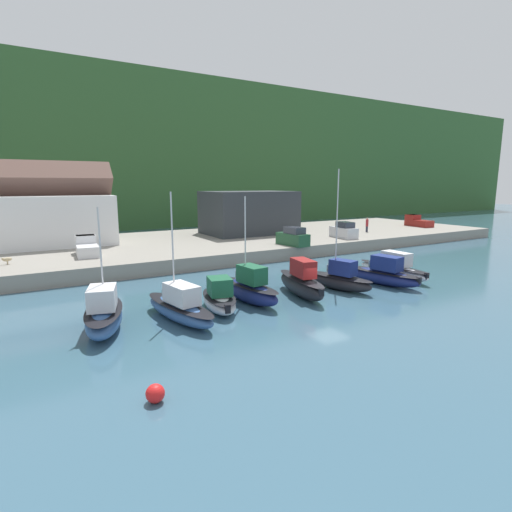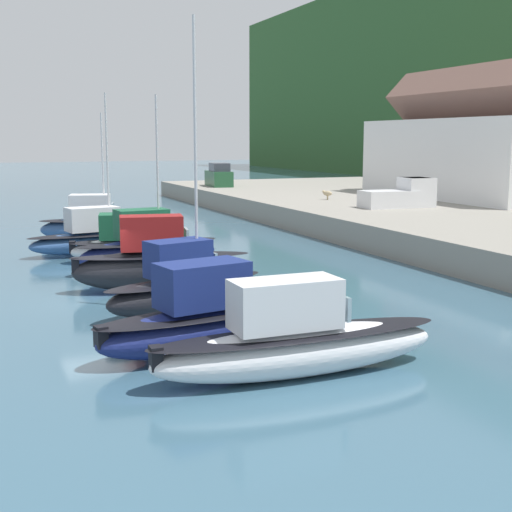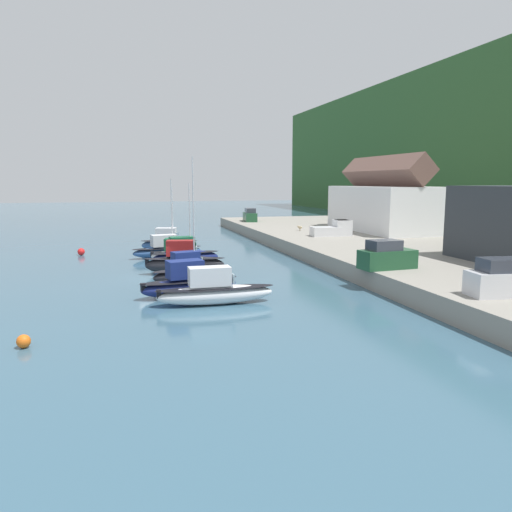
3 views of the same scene
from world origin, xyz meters
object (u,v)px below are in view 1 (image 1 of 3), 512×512
object	(u,v)px
moored_boat_2	(219,298)
moored_boat_6	(383,274)
moored_boat_3	(250,289)
moored_boat_4	(301,282)
moored_boat_7	(393,268)
mooring_buoy_0	(155,393)
moored_boat_1	(180,307)
moored_boat_0	(104,314)
parked_car_0	(344,231)
person_on_quay	(367,225)
pickup_truck_0	(87,247)
parked_car_2	(293,237)
moored_boat_5	(340,279)
pickup_truck_1	(417,221)
dog_on_quay	(7,259)

from	to	relation	value
moored_boat_2	moored_boat_6	bearing A→B (deg)	9.78
moored_boat_3	moored_boat_4	xyz separation A→B (m)	(4.24, -0.60, 0.06)
moored_boat_2	moored_boat_7	size ratio (longest dim) A/B	0.71
moored_boat_3	moored_boat_4	size ratio (longest dim) A/B	1.10
mooring_buoy_0	moored_boat_1	bearing A→B (deg)	64.30
moored_boat_0	moored_boat_1	size ratio (longest dim) A/B	0.90
moored_boat_6	parked_car_0	size ratio (longest dim) A/B	1.65
moored_boat_1	person_on_quay	world-z (taller)	moored_boat_1
pickup_truck_0	person_on_quay	world-z (taller)	person_on_quay
moored_boat_3	moored_boat_4	bearing A→B (deg)	-14.12
mooring_buoy_0	moored_boat_6	bearing A→B (deg)	20.95
moored_boat_3	parked_car_2	xyz separation A→B (m)	(13.51, 13.31, 1.32)
moored_boat_6	pickup_truck_0	bearing A→B (deg)	125.12
moored_boat_0	moored_boat_5	distance (m)	18.32
moored_boat_5	parked_car_0	size ratio (longest dim) A/B	2.22
parked_car_0	pickup_truck_1	distance (m)	21.62
parked_car_0	pickup_truck_0	xyz separation A→B (m)	(-31.63, 3.70, -0.10)
moored_boat_3	moored_boat_7	size ratio (longest dim) A/B	0.99
parked_car_0	pickup_truck_0	size ratio (longest dim) A/B	0.91
parked_car_2	pickup_truck_1	bearing A→B (deg)	7.16
moored_boat_1	moored_boat_5	xyz separation A→B (m)	(13.87, 0.42, 0.06)
moored_boat_1	mooring_buoy_0	distance (m)	9.75
moored_boat_2	pickup_truck_0	size ratio (longest dim) A/B	1.13
moored_boat_6	moored_boat_5	bearing A→B (deg)	161.80
moored_boat_7	parked_car_2	bearing A→B (deg)	97.71
parked_car_0	parked_car_2	xyz separation A→B (m)	(-9.74, -1.89, 0.00)
dog_on_quay	person_on_quay	bearing A→B (deg)	-111.49
moored_boat_7	dog_on_quay	distance (m)	35.07
moored_boat_5	pickup_truck_0	bearing A→B (deg)	115.47
moored_boat_7	moored_boat_6	bearing A→B (deg)	-154.73
moored_boat_4	moored_boat_7	xyz separation A→B (m)	(11.01, 0.57, -0.20)
moored_boat_4	moored_boat_5	bearing A→B (deg)	8.77
moored_boat_2	parked_car_2	size ratio (longest dim) A/B	1.27
moored_boat_0	dog_on_quay	distance (m)	18.36
moored_boat_7	moored_boat_1	bearing A→B (deg)	-176.67
moored_boat_5	moored_boat_2	bearing A→B (deg)	164.37
moored_boat_2	moored_boat_0	bearing A→B (deg)	-167.23
moored_boat_2	pickup_truck_1	distance (m)	51.32
moored_boat_6	parked_car_2	distance (m)	14.72
moored_boat_0	moored_boat_6	xyz separation A→B (m)	(22.75, -0.77, -0.08)
parked_car_0	person_on_quay	xyz separation A→B (m)	(7.65, 3.22, 0.18)
moored_boat_5	parked_car_2	world-z (taller)	moored_boat_5
moored_boat_7	parked_car_0	xyz separation A→B (m)	(7.99, 15.23, 1.46)
pickup_truck_0	dog_on_quay	world-z (taller)	pickup_truck_0
pickup_truck_0	moored_boat_2	bearing A→B (deg)	-69.72
person_on_quay	dog_on_quay	bearing A→B (deg)	-178.34
moored_boat_7	pickup_truck_1	xyz separation A→B (m)	(29.08, 19.99, 1.37)
moored_boat_1	person_on_quay	distance (m)	41.60
pickup_truck_0	person_on_quay	bearing A→B (deg)	3.29
moored_boat_1	moored_boat_7	distance (m)	21.06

